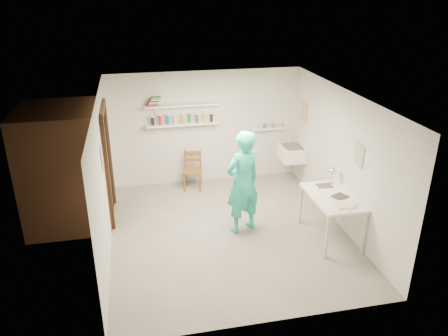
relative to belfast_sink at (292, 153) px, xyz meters
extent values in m
cube|color=slate|center=(-1.75, -1.70, -0.71)|extent=(4.00, 4.50, 0.02)
cube|color=silver|center=(-1.75, -1.70, 1.71)|extent=(4.00, 4.50, 0.02)
cube|color=silver|center=(-1.75, 0.56, 0.50)|extent=(4.00, 0.02, 2.40)
cube|color=silver|center=(-1.75, -3.96, 0.50)|extent=(4.00, 0.02, 2.40)
cube|color=silver|center=(-3.76, -1.70, 0.50)|extent=(0.02, 4.50, 2.40)
cube|color=silver|center=(0.26, -1.70, 0.50)|extent=(0.02, 4.50, 2.40)
cube|color=black|center=(-3.74, -0.65, 0.30)|extent=(0.02, 0.90, 2.00)
cube|color=brown|center=(-4.45, -0.65, 0.35)|extent=(1.40, 1.50, 2.10)
cube|color=brown|center=(-3.72, -0.65, 1.35)|extent=(0.06, 1.05, 0.10)
cube|color=brown|center=(-3.72, -1.15, 0.30)|extent=(0.06, 0.10, 2.00)
cube|color=brown|center=(-3.72, -0.15, 0.30)|extent=(0.06, 0.10, 2.00)
cube|color=white|center=(-2.25, 0.43, 0.65)|extent=(1.50, 0.22, 0.03)
cube|color=white|center=(-2.25, 0.43, 1.05)|extent=(1.50, 0.22, 0.03)
cube|color=white|center=(-0.40, 0.47, 0.42)|extent=(0.70, 0.14, 0.03)
cube|color=#334C7F|center=(-3.74, -1.65, 0.85)|extent=(0.01, 0.28, 0.36)
cube|color=#995933|center=(0.24, 0.10, 0.85)|extent=(0.01, 0.34, 0.42)
cube|color=#3F724C|center=(0.24, -2.25, 0.80)|extent=(0.01, 0.30, 0.38)
cube|color=white|center=(0.00, 0.00, 0.00)|extent=(0.48, 0.60, 0.30)
imported|color=#26BEAB|center=(-1.50, -1.66, 0.22)|extent=(0.78, 0.66, 1.83)
cylinder|color=beige|center=(-1.42, -1.46, 0.52)|extent=(0.32, 0.16, 0.33)
cube|color=brown|center=(-2.11, 0.18, -0.29)|extent=(0.45, 0.43, 0.82)
cube|color=white|center=(-0.11, -2.22, -0.30)|extent=(0.71, 1.19, 0.79)
sphere|color=white|center=(0.09, -1.74, 0.31)|extent=(0.15, 0.15, 0.15)
cylinder|color=black|center=(-2.87, 0.43, 0.75)|extent=(0.06, 0.06, 0.17)
cylinder|color=red|center=(-2.72, 0.43, 0.75)|extent=(0.06, 0.06, 0.17)
cylinder|color=blue|center=(-2.56, 0.43, 0.75)|extent=(0.06, 0.06, 0.17)
cylinder|color=white|center=(-2.41, 0.43, 0.75)|extent=(0.06, 0.06, 0.17)
cylinder|color=orange|center=(-2.25, 0.43, 0.75)|extent=(0.06, 0.06, 0.17)
cylinder|color=#268C3F|center=(-2.09, 0.43, 0.75)|extent=(0.06, 0.06, 0.17)
cylinder|color=#8C268C|center=(-1.94, 0.43, 0.75)|extent=(0.06, 0.06, 0.17)
cylinder|color=gold|center=(-1.78, 0.43, 0.75)|extent=(0.06, 0.06, 0.17)
cylinder|color=black|center=(-1.63, 0.43, 0.75)|extent=(0.06, 0.06, 0.17)
cube|color=red|center=(-2.85, 0.43, 1.08)|extent=(0.18, 0.14, 0.03)
cube|color=#1933A5|center=(-2.83, 0.43, 1.11)|extent=(0.18, 0.14, 0.03)
cube|color=orange|center=(-2.81, 0.43, 1.14)|extent=(0.18, 0.14, 0.03)
cube|color=black|center=(-2.79, 0.43, 1.16)|extent=(0.18, 0.14, 0.03)
cube|color=yellow|center=(-2.77, 0.43, 1.19)|extent=(0.18, 0.14, 0.03)
cube|color=#338C4C|center=(-2.75, 0.43, 1.22)|extent=(0.18, 0.14, 0.03)
cylinder|color=silver|center=(-0.61, 0.47, 0.48)|extent=(0.07, 0.07, 0.09)
cylinder|color=#335999|center=(-0.47, 0.47, 0.48)|extent=(0.07, 0.07, 0.09)
cylinder|color=orange|center=(-0.33, 0.47, 0.48)|extent=(0.07, 0.07, 0.09)
cylinder|color=#999999|center=(-0.19, 0.47, 0.48)|extent=(0.07, 0.07, 0.09)
cube|color=silver|center=(-0.11, -2.22, 0.09)|extent=(0.30, 0.22, 0.00)
cube|color=#4C4742|center=(-0.11, -2.22, 0.10)|extent=(0.30, 0.22, 0.00)
cube|color=beige|center=(-0.11, -2.22, 0.10)|extent=(0.30, 0.22, 0.00)
cube|color=#383330|center=(-0.11, -2.22, 0.11)|extent=(0.30, 0.22, 0.00)
cube|color=silver|center=(-0.11, -2.22, 0.11)|extent=(0.30, 0.22, 0.00)
cube|color=silver|center=(-0.11, -2.22, 0.11)|extent=(0.30, 0.22, 0.00)
camera|label=1|loc=(-3.19, -8.12, 3.32)|focal=35.00mm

